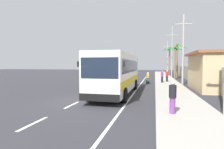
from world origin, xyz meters
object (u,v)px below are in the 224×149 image
motorcycle_beside_bus (148,79)px  pedestrian_midwalk (173,97)px  utility_pole_far (172,51)px  utility_pole_mid (183,49)px  utility_pole_distant (168,57)px  palm_second (175,54)px  pedestrian_near_kerb (167,76)px  coach_bus_foreground (117,72)px  pedestrian_far_walk (162,76)px  palm_nearest (170,54)px  palm_third (177,53)px

motorcycle_beside_bus → pedestrian_midwalk: 15.70m
pedestrian_midwalk → utility_pole_far: bearing=38.4°
utility_pole_mid → utility_pole_distant: utility_pole_distant is taller
utility_pole_distant → palm_second: bearing=-90.1°
pedestrian_near_kerb → pedestrian_midwalk: pedestrian_near_kerb is taller
utility_pole_distant → coach_bus_foreground: bearing=-99.9°
pedestrian_far_walk → utility_pole_distant: (2.48, 28.31, 3.84)m
pedestrian_near_kerb → utility_pole_far: 12.92m
utility_pole_distant → pedestrian_midwalk: bearing=-93.3°
utility_pole_distant → pedestrian_far_walk: bearing=-95.0°
pedestrian_near_kerb → palm_second: bearing=10.3°
coach_bus_foreground → pedestrian_far_walk: bearing=67.4°
palm_nearest → utility_pole_distant: bearing=96.1°
pedestrian_near_kerb → utility_pole_mid: bearing=-121.9°
utility_pole_far → palm_nearest: bearing=88.1°
coach_bus_foreground → utility_pole_distant: size_ratio=1.16×
motorcycle_beside_bus → utility_pole_far: bearing=73.3°
pedestrian_far_walk → utility_pole_distant: 28.68m
pedestrian_far_walk → utility_pole_far: size_ratio=0.16×
utility_pole_mid → pedestrian_midwalk: bearing=-99.7°
palm_second → palm_third: 3.36m
pedestrian_midwalk → palm_second: (2.54, 23.83, 3.38)m
pedestrian_near_kerb → utility_pole_distant: utility_pole_distant is taller
utility_pole_mid → palm_nearest: (0.34, 26.71, 0.90)m
palm_second → utility_pole_mid: bearing=-89.8°
coach_bus_foreground → pedestrian_near_kerb: size_ratio=6.58×
coach_bus_foreground → palm_second: bearing=69.2°
pedestrian_near_kerb → pedestrian_far_walk: pedestrian_near_kerb is taller
utility_pole_distant → motorcycle_beside_bus: bearing=-98.5°
coach_bus_foreground → pedestrian_midwalk: size_ratio=6.60×
utility_pole_far → utility_pole_distant: (0.09, 14.83, -0.55)m
pedestrian_midwalk → palm_nearest: 42.13m
utility_pole_mid → utility_pole_distant: 29.66m
pedestrian_near_kerb → palm_nearest: palm_nearest is taller
pedestrian_midwalk → utility_pole_far: (2.51, 29.91, 4.39)m
pedestrian_near_kerb → palm_nearest: (2.07, 23.92, 4.52)m
palm_third → utility_pole_mid: bearing=-93.0°
coach_bus_foreground → motorcycle_beside_bus: coach_bus_foreground is taller
palm_nearest → palm_third: 14.72m
pedestrian_far_walk → pedestrian_near_kerb: bearing=-28.8°
coach_bus_foreground → palm_nearest: size_ratio=1.44×
motorcycle_beside_bus → palm_nearest: 27.06m
coach_bus_foreground → pedestrian_near_kerb: coach_bus_foreground is taller
pedestrian_midwalk → utility_pole_distant: 44.97m
pedestrian_near_kerb → utility_pole_far: size_ratio=0.16×
pedestrian_midwalk → motorcycle_beside_bus: bearing=49.7°
motorcycle_beside_bus → utility_pole_distant: size_ratio=0.21×
pedestrian_midwalk → palm_third: size_ratio=0.25×
utility_pole_far → utility_pole_mid: bearing=-89.8°
utility_pole_mid → palm_second: 8.75m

